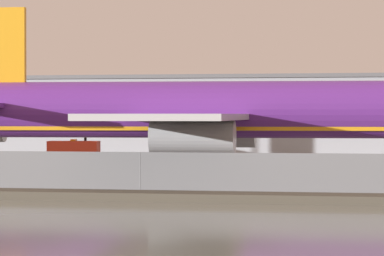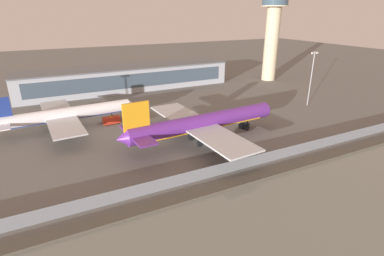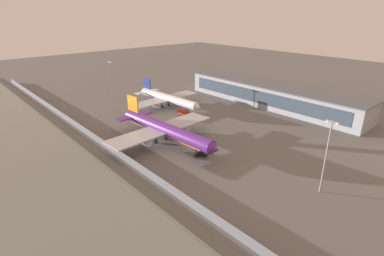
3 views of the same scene
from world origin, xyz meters
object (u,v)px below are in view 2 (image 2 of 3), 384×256
at_px(cargo_jet_purple, 202,123).
at_px(control_tower, 273,28).
at_px(baggage_tug, 244,125).
at_px(passenger_jet_white, 65,115).
at_px(ops_van, 112,120).
at_px(apron_light_mast_apron_east, 311,76).

relative_size(cargo_jet_purple, control_tower, 1.11).
distance_m(baggage_tug, control_tower, 76.13).
relative_size(passenger_jet_white, control_tower, 0.96).
xyz_separation_m(passenger_jet_white, ops_van, (13.11, -1.18, -3.28)).
relative_size(passenger_jet_white, ops_van, 7.80).
height_order(ops_van, apron_light_mast_apron_east, apron_light_mast_apron_east).
distance_m(cargo_jet_purple, apron_light_mast_apron_east, 52.87).
height_order(baggage_tug, ops_van, ops_van).
bearing_deg(apron_light_mast_apron_east, passenger_jet_white, 170.46).
height_order(passenger_jet_white, apron_light_mast_apron_east, apron_light_mast_apron_east).
height_order(baggage_tug, control_tower, control_tower).
height_order(cargo_jet_purple, passenger_jet_white, cargo_jet_purple).
height_order(cargo_jet_purple, baggage_tug, cargo_jet_purple).
bearing_deg(apron_light_mast_apron_east, control_tower, 68.60).
bearing_deg(baggage_tug, ops_van, 148.81).
height_order(ops_van, control_tower, control_tower).
height_order(passenger_jet_white, baggage_tug, passenger_jet_white).
xyz_separation_m(passenger_jet_white, control_tower, (99.59, 28.12, 20.62)).
distance_m(cargo_jet_purple, baggage_tug, 17.10).
relative_size(ops_van, control_tower, 0.12).
relative_size(passenger_jet_white, baggage_tug, 12.16).
height_order(cargo_jet_purple, control_tower, control_tower).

